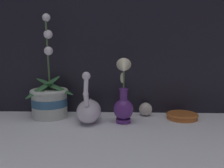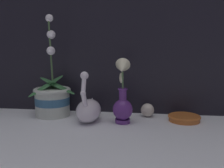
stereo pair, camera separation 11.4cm
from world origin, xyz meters
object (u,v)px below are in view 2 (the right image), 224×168
amber_dish (184,118)px  swan_figurine (89,109)px  blue_vase (123,100)px  orchid_potted_plant (52,97)px  glass_sphere (147,110)px

amber_dish → swan_figurine: bearing=-171.5°
amber_dish → blue_vase: bearing=-165.4°
orchid_potted_plant → amber_dish: size_ratio=3.31×
blue_vase → glass_sphere: blue_vase is taller
orchid_potted_plant → glass_sphere: bearing=4.9°
blue_vase → glass_sphere: 0.17m
glass_sphere → amber_dish: 0.17m
orchid_potted_plant → swan_figurine: (0.19, -0.07, -0.03)m
glass_sphere → swan_figurine: bearing=-156.4°
orchid_potted_plant → swan_figurine: size_ratio=2.06×
orchid_potted_plant → swan_figurine: bearing=-21.0°
swan_figurine → glass_sphere: (0.25, 0.11, -0.02)m
glass_sphere → amber_dish: glass_sphere is taller
orchid_potted_plant → amber_dish: (0.61, -0.01, -0.07)m
orchid_potted_plant → glass_sphere: 0.45m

